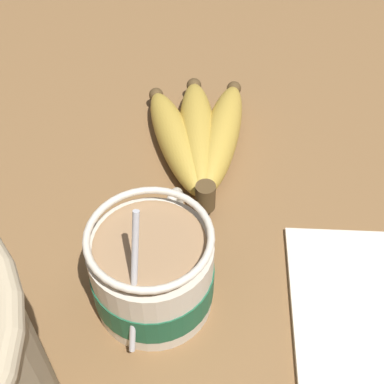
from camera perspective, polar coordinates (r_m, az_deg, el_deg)
The scene contains 4 objects.
table at distance 53.86cm, azimuth 0.71°, elevation -5.35°, with size 110.87×110.87×2.64cm.
coffee_mug at distance 45.47cm, azimuth -4.20°, elevation -8.46°, with size 14.71×10.42×14.33cm.
banana_bunch at distance 59.51cm, azimuth 0.72°, elevation 5.93°, with size 20.56×13.09×4.35cm.
napkin at distance 50.19cm, azimuth 17.05°, elevation -11.44°, with size 18.20×14.45×0.60cm.
Camera 1 is at (-31.10, -7.56, 44.64)cm, focal length 50.00 mm.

